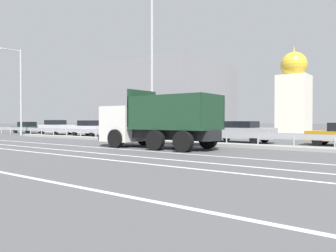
% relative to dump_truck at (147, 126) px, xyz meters
% --- Properties ---
extents(ground_plane, '(320.00, 320.00, 0.00)m').
position_rel_dump_truck_xyz_m(ground_plane, '(-0.50, 1.09, -1.23)').
color(ground_plane, '#4C4C4F').
extents(lane_strip_0, '(65.52, 0.16, 0.01)m').
position_rel_dump_truck_xyz_m(lane_strip_0, '(0.91, -1.78, -1.23)').
color(lane_strip_0, silver).
rests_on(lane_strip_0, ground_plane).
extents(lane_strip_1, '(65.52, 0.16, 0.01)m').
position_rel_dump_truck_xyz_m(lane_strip_1, '(0.91, -3.96, -1.23)').
color(lane_strip_1, silver).
rests_on(lane_strip_1, ground_plane).
extents(lane_strip_2, '(65.52, 0.16, 0.01)m').
position_rel_dump_truck_xyz_m(lane_strip_2, '(0.91, -5.47, -1.23)').
color(lane_strip_2, silver).
rests_on(lane_strip_2, ground_plane).
extents(median_island, '(36.04, 1.10, 0.18)m').
position_rel_dump_truck_xyz_m(median_island, '(-0.50, 3.42, -1.14)').
color(median_island, gray).
rests_on(median_island, ground_plane).
extents(median_guardrail, '(65.52, 0.09, 0.78)m').
position_rel_dump_truck_xyz_m(median_guardrail, '(-0.50, 4.77, -0.66)').
color(median_guardrail, '#9EA0A5').
rests_on(median_guardrail, ground_plane).
extents(dump_truck, '(7.13, 2.92, 3.28)m').
position_rel_dump_truck_xyz_m(dump_truck, '(0.00, 0.00, 0.00)').
color(dump_truck, silver).
rests_on(dump_truck, ground_plane).
extents(median_road_sign, '(0.68, 0.16, 2.29)m').
position_rel_dump_truck_xyz_m(median_road_sign, '(-3.56, 3.42, -0.04)').
color(median_road_sign, white).
rests_on(median_road_sign, ground_plane).
extents(street_lamp_0, '(0.72, 2.29, 8.74)m').
position_rel_dump_truck_xyz_m(street_lamp_0, '(-19.85, 3.26, 3.63)').
color(street_lamp_0, '#ADADB2').
rests_on(street_lamp_0, ground_plane).
extents(street_lamp_1, '(0.70, 2.43, 10.99)m').
position_rel_dump_truck_xyz_m(street_lamp_1, '(-2.36, 3.16, 4.79)').
color(street_lamp_1, '#ADADB2').
rests_on(street_lamp_1, ground_plane).
extents(parked_car_0, '(4.46, 1.92, 1.39)m').
position_rel_dump_truck_xyz_m(parked_car_0, '(-25.70, 7.47, -0.54)').
color(parked_car_0, '#335B33').
rests_on(parked_car_0, ground_plane).
extents(parked_car_1, '(4.63, 2.17, 1.59)m').
position_rel_dump_truck_xyz_m(parked_car_1, '(-19.36, 7.16, -0.43)').
color(parked_car_1, silver).
rests_on(parked_car_1, ground_plane).
extents(parked_car_2, '(4.19, 1.80, 1.55)m').
position_rel_dump_truck_xyz_m(parked_car_2, '(-13.83, 7.26, -0.46)').
color(parked_car_2, silver).
rests_on(parked_car_2, ground_plane).
extents(parked_car_3, '(3.91, 1.92, 1.20)m').
position_rel_dump_truck_xyz_m(parked_car_3, '(-8.99, 7.28, -0.60)').
color(parked_car_3, maroon).
rests_on(parked_car_3, ground_plane).
extents(parked_car_4, '(4.50, 2.23, 1.34)m').
position_rel_dump_truck_xyz_m(parked_car_4, '(-4.19, 7.55, -0.53)').
color(parked_car_4, silver).
rests_on(parked_car_4, ground_plane).
extents(parked_car_5, '(4.85, 2.03, 1.49)m').
position_rel_dump_truck_xyz_m(parked_car_5, '(2.48, 7.12, -0.47)').
color(parked_car_5, '#A3A3A8').
rests_on(parked_car_5, ground_plane).
extents(background_building_0, '(16.07, 13.19, 8.99)m').
position_rel_dump_truck_xyz_m(background_building_0, '(-15.40, 21.27, 3.27)').
color(background_building_0, gray).
rests_on(background_building_0, ground_plane).
extents(church_tower, '(3.60, 3.60, 10.98)m').
position_rel_dump_truck_xyz_m(church_tower, '(0.19, 28.02, 3.68)').
color(church_tower, silver).
rests_on(church_tower, ground_plane).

